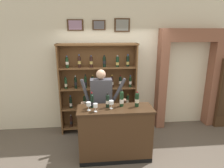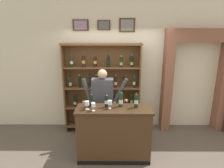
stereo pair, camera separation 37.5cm
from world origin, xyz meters
name	(u,v)px [view 1 (the left image)]	position (x,y,z in m)	size (l,w,h in m)	color
ground_plane	(118,157)	(0.00, 0.00, -0.01)	(14.00, 14.00, 0.02)	brown
back_wall	(112,58)	(0.00, 1.45, 1.78)	(12.00, 0.19, 3.56)	beige
wine_shelf	(98,86)	(-0.35, 1.14, 1.15)	(1.84, 0.33, 2.16)	brown
archway_doorway	(187,73)	(1.92, 1.31, 1.40)	(1.57, 0.45, 2.49)	brown
tasting_counter	(115,133)	(-0.07, 0.00, 0.52)	(1.42, 0.51, 1.05)	#422B19
shopkeeper	(101,99)	(-0.30, 0.54, 1.04)	(0.98, 0.22, 1.68)	#2D3347
tasting_bottle_vin_santo	(92,101)	(-0.50, 0.08, 1.18)	(0.07, 0.07, 0.30)	black
tasting_bottle_prosecco	(108,101)	(-0.21, 0.06, 1.18)	(0.07, 0.07, 0.28)	black
tasting_bottle_brunello	(122,99)	(0.06, 0.09, 1.20)	(0.08, 0.08, 0.33)	#19381E
tasting_bottle_grappa	(137,99)	(0.35, 0.05, 1.19)	(0.08, 0.08, 0.29)	black
wine_glass_right	(95,106)	(-0.44, -0.12, 1.16)	(0.07, 0.07, 0.15)	silver
wine_glass_center	(111,103)	(-0.14, -0.01, 1.16)	(0.08, 0.08, 0.16)	silver
wine_glass_spare	(89,104)	(-0.56, -0.06, 1.16)	(0.08, 0.08, 0.16)	silver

